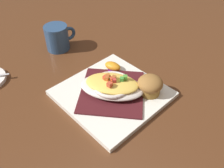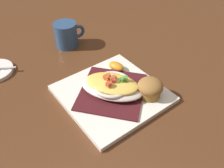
{
  "view_description": "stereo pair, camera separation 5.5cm",
  "coord_description": "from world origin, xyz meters",
  "px_view_note": "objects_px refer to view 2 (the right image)",
  "views": [
    {
      "loc": [
        0.36,
        -0.33,
        0.48
      ],
      "look_at": [
        0.0,
        0.0,
        0.04
      ],
      "focal_mm": 38.12,
      "sensor_mm": 36.0,
      "label": 1
    },
    {
      "loc": [
        0.4,
        -0.29,
        0.48
      ],
      "look_at": [
        0.0,
        0.0,
        0.04
      ],
      "focal_mm": 38.12,
      "sensor_mm": 36.0,
      "label": 2
    }
  ],
  "objects_px": {
    "square_plate": "(112,94)",
    "gratin_dish": "(112,85)",
    "muffin": "(150,88)",
    "coffee_mug": "(67,36)",
    "orange_garnish": "(116,67)"
  },
  "relations": [
    {
      "from": "square_plate",
      "to": "gratin_dish",
      "type": "relative_size",
      "value": 1.3
    },
    {
      "from": "muffin",
      "to": "coffee_mug",
      "type": "distance_m",
      "value": 0.39
    },
    {
      "from": "square_plate",
      "to": "coffee_mug",
      "type": "relative_size",
      "value": 2.37
    },
    {
      "from": "square_plate",
      "to": "coffee_mug",
      "type": "xyz_separation_m",
      "value": [
        -0.32,
        0.03,
        0.03
      ]
    },
    {
      "from": "muffin",
      "to": "coffee_mug",
      "type": "height_order",
      "value": "coffee_mug"
    },
    {
      "from": "muffin",
      "to": "square_plate",
      "type": "bearing_deg",
      "value": -133.79
    },
    {
      "from": "square_plate",
      "to": "orange_garnish",
      "type": "height_order",
      "value": "orange_garnish"
    },
    {
      "from": "coffee_mug",
      "to": "gratin_dish",
      "type": "bearing_deg",
      "value": -4.61
    },
    {
      "from": "gratin_dish",
      "to": "coffee_mug",
      "type": "relative_size",
      "value": 1.83
    },
    {
      "from": "square_plate",
      "to": "muffin",
      "type": "height_order",
      "value": "muffin"
    },
    {
      "from": "orange_garnish",
      "to": "coffee_mug",
      "type": "height_order",
      "value": "coffee_mug"
    },
    {
      "from": "muffin",
      "to": "orange_garnish",
      "type": "xyz_separation_m",
      "value": [
        -0.15,
        -0.01,
        -0.02
      ]
    },
    {
      "from": "orange_garnish",
      "to": "square_plate",
      "type": "bearing_deg",
      "value": -43.66
    },
    {
      "from": "square_plate",
      "to": "gratin_dish",
      "type": "bearing_deg",
      "value": 25.74
    },
    {
      "from": "gratin_dish",
      "to": "muffin",
      "type": "height_order",
      "value": "same"
    }
  ]
}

